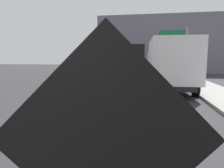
{
  "coord_description": "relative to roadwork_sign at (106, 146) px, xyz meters",
  "views": [
    {
      "loc": [
        1.12,
        0.43,
        2.08
      ],
      "look_at": [
        0.34,
        4.95,
        1.48
      ],
      "focal_mm": 32.13,
      "sensor_mm": 36.0,
      "label": 1
    }
  ],
  "objects": [
    {
      "name": "pickup_car",
      "position": [
        -3.13,
        10.29,
        -0.77
      ],
      "size": [
        2.15,
        5.21,
        1.38
      ],
      "color": "silver",
      "rests_on": "ground"
    },
    {
      "name": "traffic_cone_mid_lane",
      "position": [
        -0.49,
        3.13,
        -1.11
      ],
      "size": [
        0.36,
        0.36,
        0.74
      ],
      "color": "black",
      "rests_on": "ground"
    },
    {
      "name": "lane_center_stripe",
      "position": [
        -0.86,
        4.27,
        -1.47
      ],
      "size": [
        0.14,
        36.0,
        0.01
      ],
      "primitive_type": "cube",
      "color": "yellow",
      "rests_on": "ground"
    },
    {
      "name": "far_building_block",
      "position": [
        3.04,
        29.65,
        2.43
      ],
      "size": [
        19.17,
        6.71,
        7.8
      ],
      "primitive_type": "cube",
      "color": "slate",
      "rests_on": "ground"
    },
    {
      "name": "traffic_cone_far_lane",
      "position": [
        -0.43,
        5.24,
        -1.19
      ],
      "size": [
        0.36,
        0.36,
        0.58
      ],
      "color": "black",
      "rests_on": "ground"
    },
    {
      "name": "arrow_board_trailer",
      "position": [
        -0.64,
        7.88,
        -0.99
      ],
      "size": [
        1.6,
        1.91,
        2.7
      ],
      "color": "orange",
      "rests_on": "ground"
    },
    {
      "name": "roadwork_sign",
      "position": [
        0.0,
        0.0,
        0.0
      ],
      "size": [
        1.61,
        0.3,
        2.33
      ],
      "color": "#593819",
      "rests_on": "ground"
    },
    {
      "name": "box_truck",
      "position": [
        1.68,
        12.14,
        0.26
      ],
      "size": [
        2.81,
        7.68,
        3.13
      ],
      "color": "black",
      "rests_on": "ground"
    },
    {
      "name": "highway_guide_sign",
      "position": [
        3.29,
        19.71,
        1.95
      ],
      "size": [
        2.78,
        0.36,
        5.0
      ],
      "color": "gray",
      "rests_on": "ground"
    }
  ]
}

